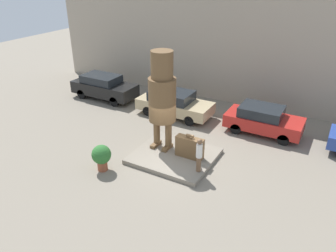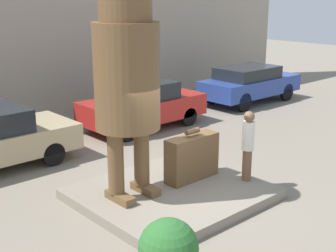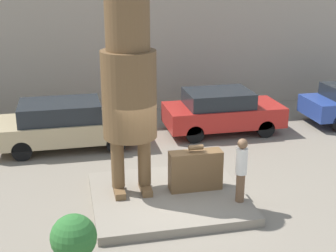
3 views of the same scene
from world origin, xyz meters
name	(u,v)px [view 1 (image 1 of 3)]	position (x,y,z in m)	size (l,w,h in m)	color
ground_plane	(174,158)	(0.00, 0.00, 0.00)	(60.00, 60.00, 0.00)	gray
pedestal	(174,156)	(0.00, 0.00, 0.11)	(3.70, 3.31, 0.21)	gray
building_backdrop	(238,41)	(0.00, 8.30, 4.00)	(28.00, 0.60, 8.00)	tan
statue_figure	(162,94)	(-0.85, 0.36, 3.00)	(1.29, 1.29, 4.76)	brown
giant_suitcase	(190,147)	(0.73, 0.13, 0.72)	(1.32, 0.42, 1.18)	brown
tourist	(199,154)	(1.59, -0.74, 1.08)	(0.27, 0.27, 1.59)	brown
parked_car_black	(104,86)	(-7.85, 4.46, 0.86)	(4.51, 1.80, 1.63)	black
parked_car_tan	(174,103)	(-2.37, 4.34, 0.80)	(4.54, 1.88, 1.52)	tan
parked_car_red	(263,120)	(2.94, 4.65, 0.79)	(4.04, 1.84, 1.51)	#B2231E
planter_pot	(102,156)	(-2.32, -2.47, 0.73)	(0.87, 0.87, 1.24)	brown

